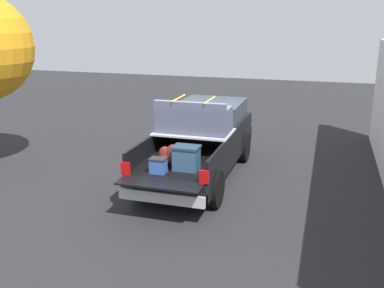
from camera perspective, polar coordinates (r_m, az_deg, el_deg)
ground_plane at (r=11.99m, az=0.85°, el=-4.29°), size 40.00×40.00×0.00m
pickup_truck at (r=12.02m, az=1.35°, el=0.61°), size 6.05×2.06×2.23m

